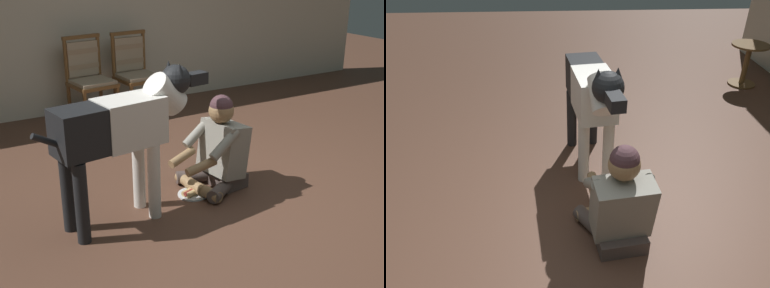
# 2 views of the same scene
# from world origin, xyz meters

# --- Properties ---
(ground_plane) EXTENTS (14.54, 14.54, 0.00)m
(ground_plane) POSITION_xyz_m (0.00, 0.00, 0.00)
(ground_plane) COLOR brown
(person_sitting_on_floor) EXTENTS (0.66, 0.57, 0.80)m
(person_sitting_on_floor) POSITION_xyz_m (-0.08, 0.38, 0.33)
(person_sitting_on_floor) COLOR #534540
(person_sitting_on_floor) RESTS_ON ground
(large_dog) EXTENTS (1.41, 0.40, 1.14)m
(large_dog) POSITION_xyz_m (-0.97, 0.26, 0.73)
(large_dog) COLOR silver
(large_dog) RESTS_ON ground
(hot_dog_on_plate) EXTENTS (0.25, 0.25, 0.06)m
(hot_dog_on_plate) POSITION_xyz_m (-0.35, 0.34, 0.02)
(hot_dog_on_plate) COLOR silver
(hot_dog_on_plate) RESTS_ON ground
(round_side_table) EXTENTS (0.48, 0.48, 0.56)m
(round_side_table) POSITION_xyz_m (-2.77, 2.49, 0.34)
(round_side_table) COLOR brown
(round_side_table) RESTS_ON ground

